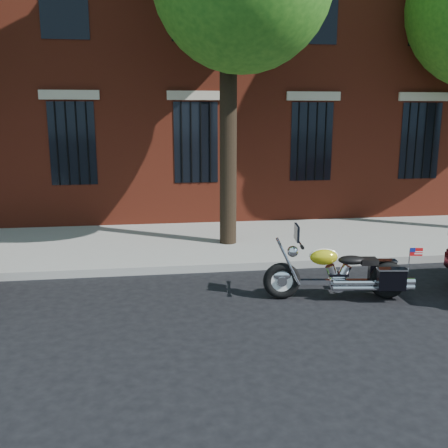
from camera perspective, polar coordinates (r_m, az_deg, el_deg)
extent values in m
plane|color=black|center=(8.15, -0.05, -8.31)|extent=(120.00, 120.00, 0.00)
cube|color=gray|center=(9.42, -1.20, -4.95)|extent=(40.00, 0.16, 0.15)
cube|color=gray|center=(11.22, -2.34, -2.13)|extent=(40.00, 3.60, 0.15)
cube|color=maroon|center=(17.92, -4.83, 22.32)|extent=(26.00, 10.00, 12.00)
cube|color=black|center=(12.73, -3.25, 9.27)|extent=(1.10, 0.14, 2.00)
cube|color=#B2A893|center=(12.69, -3.31, 14.45)|extent=(1.40, 0.20, 0.22)
cylinder|color=black|center=(12.65, -3.22, 9.25)|extent=(0.04, 0.04, 2.00)
cylinder|color=black|center=(10.58, 0.48, 10.30)|extent=(0.36, 0.36, 5.00)
torus|color=black|center=(8.02, 6.62, -6.45)|extent=(0.61, 0.21, 0.60)
torus|color=black|center=(8.39, 18.23, -6.14)|extent=(0.61, 0.21, 0.60)
cylinder|color=white|center=(8.02, 6.62, -6.45)|extent=(0.45, 0.11, 0.45)
cylinder|color=white|center=(8.39, 18.23, -6.14)|extent=(0.45, 0.11, 0.45)
ellipsoid|color=white|center=(7.99, 6.64, -5.85)|extent=(0.33, 0.15, 0.17)
ellipsoid|color=gold|center=(8.36, 18.28, -5.45)|extent=(0.33, 0.16, 0.17)
cube|color=white|center=(8.17, 12.56, -6.45)|extent=(1.34, 0.26, 0.07)
cylinder|color=white|center=(8.19, 12.86, -6.56)|extent=(0.30, 0.20, 0.29)
cylinder|color=white|center=(8.15, 16.18, -6.76)|extent=(1.11, 0.22, 0.08)
ellipsoid|color=gold|center=(8.01, 11.32, -3.70)|extent=(0.47, 0.31, 0.25)
ellipsoid|color=black|center=(8.12, 14.39, -4.01)|extent=(0.46, 0.31, 0.14)
cube|color=black|center=(8.57, 17.62, -5.05)|extent=(0.44, 0.20, 0.34)
cube|color=black|center=(8.15, 18.61, -6.00)|extent=(0.44, 0.20, 0.34)
cylinder|color=white|center=(7.87, 8.54, -2.00)|extent=(0.12, 0.69, 0.03)
sphere|color=white|center=(7.90, 7.86, -3.13)|extent=(0.20, 0.20, 0.18)
cube|color=black|center=(7.83, 8.31, -0.99)|extent=(0.08, 0.36, 0.25)
cube|color=red|center=(8.11, 21.11, -3.00)|extent=(0.20, 0.04, 0.12)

